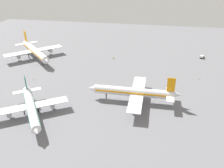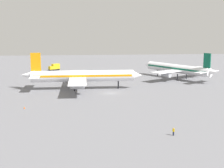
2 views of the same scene
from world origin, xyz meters
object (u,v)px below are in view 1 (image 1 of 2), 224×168
(airplane_distant, at_px, (31,107))
(safety_cone_far_side, at_px, (168,79))
(safety_cone_mid_apron, at_px, (34,80))
(airplane_taxiing, at_px, (134,92))
(safety_cone_near_gate, at_px, (199,79))
(pushback_tractor, at_px, (202,57))
(airplane_at_gate, at_px, (35,51))
(ground_crew_worker, at_px, (114,58))

(airplane_distant, bearing_deg, safety_cone_far_side, 95.97)
(safety_cone_mid_apron, bearing_deg, airplane_taxiing, -102.65)
(airplane_distant, distance_m, safety_cone_mid_apron, 35.42)
(safety_cone_mid_apron, bearing_deg, safety_cone_near_gate, -79.02)
(pushback_tractor, bearing_deg, airplane_at_gate, -62.33)
(pushback_tractor, xyz_separation_m, safety_cone_near_gate, (-34.36, 5.94, -0.67))
(ground_crew_worker, bearing_deg, airplane_at_gate, 158.16)
(safety_cone_far_side, bearing_deg, airplane_at_gate, 78.68)
(safety_cone_far_side, bearing_deg, airplane_distant, 129.30)
(safety_cone_mid_apron, height_order, safety_cone_far_side, same)
(airplane_distant, height_order, safety_cone_near_gate, airplane_distant)
(airplane_taxiing, distance_m, pushback_tractor, 74.43)
(airplane_at_gate, relative_size, ground_crew_worker, 22.39)
(airplane_at_gate, xyz_separation_m, ground_crew_worker, (8.41, -50.55, -4.38))
(airplane_distant, distance_m, safety_cone_near_gate, 87.51)
(airplane_at_gate, relative_size, safety_cone_far_side, 62.31)
(airplane_distant, bearing_deg, airplane_at_gate, 171.47)
(airplane_distant, distance_m, pushback_tractor, 114.38)
(airplane_taxiing, distance_m, safety_cone_far_side, 30.88)
(ground_crew_worker, xyz_separation_m, safety_cone_near_gate, (-22.28, -50.93, -0.55))
(airplane_at_gate, bearing_deg, pushback_tractor, 56.50)
(airplane_distant, xyz_separation_m, safety_cone_mid_apron, (31.79, 15.09, -3.96))
(pushback_tractor, height_order, ground_crew_worker, pushback_tractor)
(airplane_taxiing, bearing_deg, safety_cone_mid_apron, -12.65)
(ground_crew_worker, relative_size, safety_cone_mid_apron, 2.78)
(safety_cone_near_gate, bearing_deg, airplane_distant, 123.93)
(airplane_taxiing, distance_m, ground_crew_worker, 55.14)
(ground_crew_worker, bearing_deg, airplane_distant, -138.19)
(airplane_distant, relative_size, safety_cone_far_side, 56.36)
(airplane_taxiing, relative_size, ground_crew_worker, 25.47)
(pushback_tractor, bearing_deg, airplane_taxiing, -14.00)
(airplane_at_gate, bearing_deg, ground_crew_worker, 55.14)
(airplane_at_gate, distance_m, ground_crew_worker, 51.43)
(airplane_at_gate, relative_size, safety_cone_near_gate, 62.31)
(airplane_at_gate, xyz_separation_m, safety_cone_far_side, (-16.96, -84.77, -4.93))
(airplane_distant, relative_size, ground_crew_worker, 20.25)
(airplane_at_gate, xyz_separation_m, safety_cone_near_gate, (-13.86, -101.48, -4.93))
(airplane_taxiing, relative_size, safety_cone_near_gate, 70.88)
(airplane_taxiing, bearing_deg, safety_cone_far_side, -120.47)
(safety_cone_mid_apron, bearing_deg, safety_cone_far_side, -78.91)
(airplane_taxiing, bearing_deg, pushback_tractor, -120.86)
(airplane_at_gate, height_order, ground_crew_worker, airplane_at_gate)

